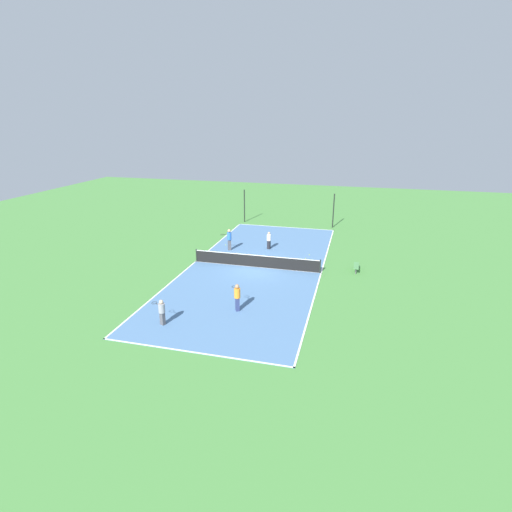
{
  "coord_description": "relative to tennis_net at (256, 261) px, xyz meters",
  "views": [
    {
      "loc": [
        7.14,
        -27.41,
        10.76
      ],
      "look_at": [
        0.0,
        0.0,
        0.9
      ],
      "focal_mm": 28.0,
      "sensor_mm": 36.0,
      "label": 1
    }
  ],
  "objects": [
    {
      "name": "ground_plane",
      "position": [
        0.0,
        0.0,
        -0.54
      ],
      "size": [
        80.0,
        80.0,
        0.0
      ],
      "primitive_type": "plane",
      "color": "#47843D"
    },
    {
      "name": "court_surface",
      "position": [
        0.0,
        0.0,
        -0.53
      ],
      "size": [
        9.94,
        24.16,
        0.02
      ],
      "color": "#4C729E",
      "rests_on": "ground_plane"
    },
    {
      "name": "tennis_net",
      "position": [
        0.0,
        0.0,
        0.0
      ],
      "size": [
        9.74,
        0.1,
        1.02
      ],
      "color": "black",
      "rests_on": "court_surface"
    },
    {
      "name": "bench",
      "position": [
        7.36,
        1.07,
        -0.15
      ],
      "size": [
        0.36,
        1.49,
        0.45
      ],
      "rotation": [
        0.0,
        0.0,
        1.57
      ],
      "color": "#4C8C4C",
      "rests_on": "ground_plane"
    },
    {
      "name": "player_near_white",
      "position": [
        -0.04,
        4.52,
        0.34
      ],
      "size": [
        0.43,
        0.43,
        1.52
      ],
      "rotation": [
        0.0,
        0.0,
        6.05
      ],
      "color": "black",
      "rests_on": "court_surface"
    },
    {
      "name": "player_baseline_gray",
      "position": [
        -2.71,
        -9.9,
        0.32
      ],
      "size": [
        0.99,
        0.68,
        1.47
      ],
      "rotation": [
        0.0,
        0.0,
        2.73
      ],
      "color": "#4C4C51",
      "rests_on": "court_surface"
    },
    {
      "name": "player_near_blue",
      "position": [
        -3.24,
        3.4,
        0.55
      ],
      "size": [
        0.98,
        0.74,
        1.83
      ],
      "rotation": [
        0.0,
        0.0,
        3.64
      ],
      "color": "#4C4C51",
      "rests_on": "court_surface"
    },
    {
      "name": "player_center_orange",
      "position": [
        0.76,
        -7.27,
        0.44
      ],
      "size": [
        0.79,
        0.96,
        1.67
      ],
      "rotation": [
        0.0,
        0.0,
        2.16
      ],
      "color": "navy",
      "rests_on": "court_surface"
    },
    {
      "name": "tennis_ball_left_sideline",
      "position": [
        3.39,
        2.79,
        -0.48
      ],
      "size": [
        0.07,
        0.07,
        0.07
      ],
      "primitive_type": "sphere",
      "color": "#CCE033",
      "rests_on": "court_surface"
    },
    {
      "name": "tennis_ball_far_baseline",
      "position": [
        -3.98,
        4.59,
        -0.48
      ],
      "size": [
        0.07,
        0.07,
        0.07
      ],
      "primitive_type": "sphere",
      "color": "#CCE033",
      "rests_on": "court_surface"
    },
    {
      "name": "tennis_ball_midcourt",
      "position": [
        3.57,
        3.76,
        -0.48
      ],
      "size": [
        0.07,
        0.07,
        0.07
      ],
      "primitive_type": "sphere",
      "color": "#CCE033",
      "rests_on": "court_surface"
    },
    {
      "name": "fence_post_back_left",
      "position": [
        -4.73,
        13.21,
        1.21
      ],
      "size": [
        0.12,
        0.12,
        3.51
      ],
      "color": "black",
      "rests_on": "ground_plane"
    },
    {
      "name": "fence_post_back_right",
      "position": [
        4.73,
        13.21,
        1.21
      ],
      "size": [
        0.12,
        0.12,
        3.51
      ],
      "color": "black",
      "rests_on": "ground_plane"
    }
  ]
}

